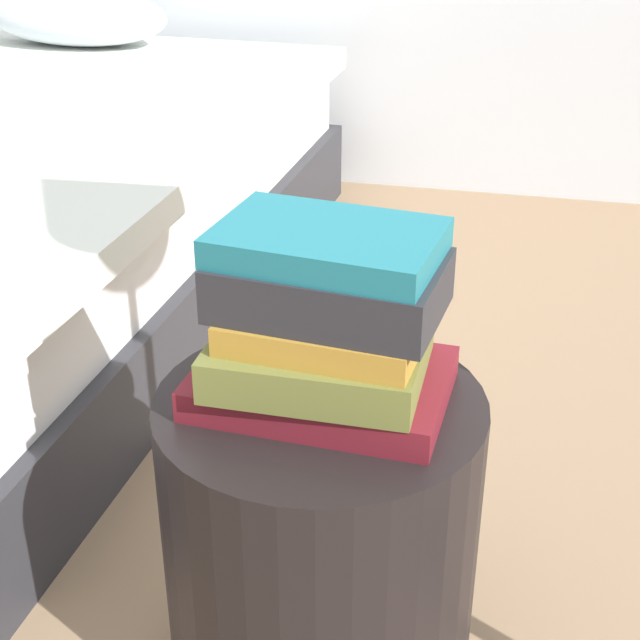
% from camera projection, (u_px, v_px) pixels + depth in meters
% --- Properties ---
extents(side_table, '(0.41, 0.41, 0.43)m').
position_uv_depth(side_table, '(320.00, 539.00, 1.24)').
color(side_table, black).
rests_on(side_table, ground_plane).
extents(book_maroon, '(0.31, 0.22, 0.04)m').
position_uv_depth(book_maroon, '(322.00, 383.00, 1.14)').
color(book_maroon, maroon).
rests_on(book_maroon, side_table).
extents(book_olive, '(0.25, 0.20, 0.05)m').
position_uv_depth(book_olive, '(317.00, 355.00, 1.11)').
color(book_olive, olive).
rests_on(book_olive, book_maroon).
extents(book_ochre, '(0.24, 0.18, 0.03)m').
position_uv_depth(book_ochre, '(326.00, 326.00, 1.09)').
color(book_ochre, '#B7842D').
rests_on(book_ochre, book_olive).
extents(book_charcoal, '(0.27, 0.19, 0.06)m').
position_uv_depth(book_charcoal, '(330.00, 284.00, 1.07)').
color(book_charcoal, '#28282D').
rests_on(book_charcoal, book_ochre).
extents(book_teal, '(0.27, 0.20, 0.03)m').
position_uv_depth(book_teal, '(328.00, 243.00, 1.05)').
color(book_teal, '#1E727F').
rests_on(book_teal, book_charcoal).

